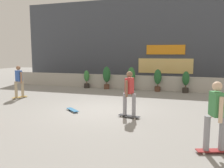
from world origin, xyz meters
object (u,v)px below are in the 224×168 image
object	(u,v)px
skater_far_left	(129,92)
skateboard_near_camera	(72,110)
skater_foreground	(19,80)
potted_plant_0	(87,79)
potted_plant_1	(107,76)
potted_plant_4	(186,81)
potted_plant_2	(131,77)
skater_by_wall_left	(216,114)
potted_plant_3	(158,79)

from	to	relation	value
skater_far_left	skateboard_near_camera	size ratio (longest dim) A/B	2.27
skater_far_left	skater_foreground	bearing A→B (deg)	163.74
potted_plant_0	skateboard_near_camera	xyz separation A→B (m)	(2.09, -6.09, -0.57)
potted_plant_1	potted_plant_4	bearing A→B (deg)	0.00
potted_plant_4	potted_plant_1	bearing A→B (deg)	-180.00
potted_plant_1	potted_plant_4	distance (m)	4.96
potted_plant_1	skateboard_near_camera	xyz separation A→B (m)	(0.65, -6.09, -0.79)
skater_far_left	skater_foreground	size ratio (longest dim) A/B	1.00
potted_plant_0	potted_plant_2	bearing A→B (deg)	0.00
potted_plant_4	skateboard_near_camera	xyz separation A→B (m)	(-4.31, -6.09, -0.65)
potted_plant_2	skater_by_wall_left	size ratio (longest dim) A/B	0.86
potted_plant_1	skater_by_wall_left	size ratio (longest dim) A/B	0.87
skater_by_wall_left	skateboard_near_camera	size ratio (longest dim) A/B	2.27
potted_plant_1	skateboard_near_camera	size ratio (longest dim) A/B	1.97
skater_foreground	potted_plant_2	bearing A→B (deg)	42.22
skater_by_wall_left	potted_plant_1	bearing A→B (deg)	123.18
skateboard_near_camera	potted_plant_1	bearing A→B (deg)	96.10
potted_plant_0	skater_far_left	distance (m)	7.74
potted_plant_0	skater_by_wall_left	size ratio (longest dim) A/B	0.70
potted_plant_0	potted_plant_3	world-z (taller)	potted_plant_3
potted_plant_1	potted_plant_3	world-z (taller)	potted_plant_1
potted_plant_3	skater_foreground	xyz separation A→B (m)	(-6.57, -4.46, 0.16)
potted_plant_2	skater_foreground	xyz separation A→B (m)	(-4.91, -4.46, 0.09)
skater_far_left	potted_plant_3	bearing A→B (deg)	87.69
skater_by_wall_left	skateboard_near_camera	xyz separation A→B (m)	(-5.02, 2.58, -0.88)
skater_far_left	skater_by_wall_left	bearing A→B (deg)	-42.26
skater_by_wall_left	skater_foreground	distance (m)	9.87
potted_plant_0	potted_plant_2	size ratio (longest dim) A/B	0.81
potted_plant_0	skater_by_wall_left	distance (m)	11.21
potted_plant_2	skater_foreground	distance (m)	6.63
skater_by_wall_left	skateboard_near_camera	bearing A→B (deg)	152.82
skater_foreground	skateboard_near_camera	bearing A→B (deg)	-22.71
potted_plant_0	skater_by_wall_left	bearing A→B (deg)	-50.67
potted_plant_0	potted_plant_3	size ratio (longest dim) A/B	0.87
potted_plant_0	potted_plant_2	world-z (taller)	potted_plant_2
skater_by_wall_left	skater_foreground	size ratio (longest dim) A/B	1.00
potted_plant_1	skater_foreground	distance (m)	5.52
potted_plant_1	skater_far_left	world-z (taller)	skater_far_left
potted_plant_1	skater_by_wall_left	bearing A→B (deg)	-56.82
potted_plant_3	skater_by_wall_left	xyz separation A→B (m)	(2.35, -8.67, 0.16)
potted_plant_4	potted_plant_0	bearing A→B (deg)	180.00
potted_plant_4	skater_by_wall_left	world-z (taller)	skater_by_wall_left
potted_plant_3	potted_plant_4	xyz separation A→B (m)	(1.65, 0.00, -0.06)
potted_plant_0	potted_plant_1	bearing A→B (deg)	-0.00
potted_plant_4	skater_by_wall_left	xyz separation A→B (m)	(0.71, -8.67, 0.23)
potted_plant_0	potted_plant_1	world-z (taller)	potted_plant_1
potted_plant_1	skater_far_left	distance (m)	7.00
potted_plant_2	skateboard_near_camera	bearing A→B (deg)	-99.34
potted_plant_1	potted_plant_4	world-z (taller)	potted_plant_1
potted_plant_3	skater_foreground	distance (m)	7.94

